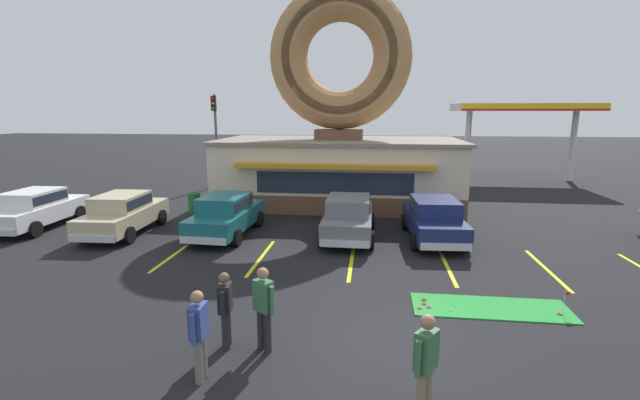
% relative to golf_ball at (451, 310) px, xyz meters
% --- Properties ---
extents(ground_plane, '(160.00, 160.00, 0.00)m').
position_rel_golf_ball_xyz_m(ground_plane, '(-1.69, -1.69, -0.05)').
color(ground_plane, black).
extents(donut_shop_building, '(12.30, 6.75, 10.96)m').
position_rel_golf_ball_xyz_m(donut_shop_building, '(-3.69, 12.25, 3.69)').
color(donut_shop_building, brown).
rests_on(donut_shop_building, ground).
extents(putting_mat, '(3.78, 1.29, 0.03)m').
position_rel_golf_ball_xyz_m(putting_mat, '(1.01, 0.32, -0.04)').
color(putting_mat, green).
rests_on(putting_mat, ground).
extents(mini_donut_near_left, '(0.13, 0.13, 0.04)m').
position_rel_golf_ball_xyz_m(mini_donut_near_left, '(-0.59, 0.30, -0.00)').
color(mini_donut_near_left, '#A5724C').
rests_on(mini_donut_near_left, putting_mat).
extents(mini_donut_near_right, '(0.13, 0.13, 0.04)m').
position_rel_golf_ball_xyz_m(mini_donut_near_right, '(-0.73, 0.04, -0.00)').
color(mini_donut_near_right, '#D8667F').
rests_on(mini_donut_near_right, putting_mat).
extents(mini_donut_mid_left, '(0.13, 0.13, 0.04)m').
position_rel_golf_ball_xyz_m(mini_donut_mid_left, '(-0.50, 0.13, -0.00)').
color(mini_donut_mid_left, '#D8667F').
rests_on(mini_donut_mid_left, putting_mat).
extents(mini_donut_mid_centre, '(0.13, 0.13, 0.04)m').
position_rel_golf_ball_xyz_m(mini_donut_mid_centre, '(-0.57, 0.53, -0.00)').
color(mini_donut_mid_centre, brown).
rests_on(mini_donut_mid_centre, putting_mat).
extents(mini_donut_mid_right, '(0.13, 0.13, 0.04)m').
position_rel_golf_ball_xyz_m(mini_donut_mid_right, '(2.54, 0.13, -0.00)').
color(mini_donut_mid_right, '#D8667F').
rests_on(mini_donut_mid_right, putting_mat).
extents(golf_ball, '(0.04, 0.04, 0.04)m').
position_rel_golf_ball_xyz_m(golf_ball, '(0.00, 0.00, 0.00)').
color(golf_ball, white).
rests_on(golf_ball, putting_mat).
extents(putting_flag_pin, '(0.13, 0.01, 0.55)m').
position_rel_golf_ball_xyz_m(putting_flag_pin, '(2.69, 0.23, 0.39)').
color(putting_flag_pin, silver).
rests_on(putting_flag_pin, putting_mat).
extents(car_champagne, '(2.15, 4.64, 1.60)m').
position_rel_golf_ball_xyz_m(car_champagne, '(-11.69, 5.47, 0.82)').
color(car_champagne, '#BCAD89').
rests_on(car_champagne, ground).
extents(car_grey, '(1.98, 4.56, 1.60)m').
position_rel_golf_ball_xyz_m(car_grey, '(-2.82, 5.97, 0.82)').
color(car_grey, slate).
rests_on(car_grey, ground).
extents(car_white, '(2.10, 4.62, 1.60)m').
position_rel_golf_ball_xyz_m(car_white, '(-15.72, 5.78, 0.82)').
color(car_white, silver).
rests_on(car_white, ground).
extents(car_navy, '(2.17, 4.65, 1.60)m').
position_rel_golf_ball_xyz_m(car_navy, '(0.37, 6.05, 0.82)').
color(car_navy, navy).
rests_on(car_navy, ground).
extents(car_teal, '(2.12, 4.62, 1.60)m').
position_rel_golf_ball_xyz_m(car_teal, '(-7.57, 5.73, 0.82)').
color(car_teal, '#196066').
rests_on(car_teal, ground).
extents(pedestrian_blue_sweater_man, '(0.24, 0.60, 1.71)m').
position_rel_golf_ball_xyz_m(pedestrian_blue_sweater_man, '(-4.94, -3.28, 0.90)').
color(pedestrian_blue_sweater_man, slate).
rests_on(pedestrian_blue_sweater_man, ground).
extents(pedestrian_hooded_kid, '(0.29, 0.59, 1.61)m').
position_rel_golf_ball_xyz_m(pedestrian_hooded_kid, '(-4.85, -2.16, 0.84)').
color(pedestrian_hooded_kid, '#232328').
rests_on(pedestrian_hooded_kid, ground).
extents(pedestrian_leather_jacket_man, '(0.41, 0.51, 1.77)m').
position_rel_golf_ball_xyz_m(pedestrian_leather_jacket_man, '(-1.08, -3.82, 0.94)').
color(pedestrian_leather_jacket_man, '#7F7056').
rests_on(pedestrian_leather_jacket_man, ground).
extents(pedestrian_clipboard_woman, '(0.51, 0.41, 1.77)m').
position_rel_golf_ball_xyz_m(pedestrian_clipboard_woman, '(-4.05, -2.19, 0.94)').
color(pedestrian_clipboard_woman, '#232328').
rests_on(pedestrian_clipboard_woman, ground).
extents(trash_bin, '(0.57, 0.57, 0.97)m').
position_rel_golf_ball_xyz_m(trash_bin, '(-10.32, 9.10, 0.45)').
color(trash_bin, '#1E662D').
rests_on(trash_bin, ground).
extents(traffic_light_pole, '(0.28, 0.47, 5.80)m').
position_rel_golf_ball_xyz_m(traffic_light_pole, '(-11.81, 16.31, 3.66)').
color(traffic_light_pole, '#595B60').
rests_on(traffic_light_pole, ground).
extents(gas_station_canopy, '(9.00, 4.46, 5.30)m').
position_rel_golf_ball_xyz_m(gas_station_canopy, '(8.19, 21.52, 4.81)').
color(gas_station_canopy, silver).
rests_on(gas_station_canopy, ground).
extents(parking_stripe_far_left, '(0.12, 3.60, 0.01)m').
position_rel_golf_ball_xyz_m(parking_stripe_far_left, '(-8.56, 3.31, -0.05)').
color(parking_stripe_far_left, yellow).
rests_on(parking_stripe_far_left, ground).
extents(parking_stripe_left, '(0.12, 3.60, 0.01)m').
position_rel_golf_ball_xyz_m(parking_stripe_left, '(-5.56, 3.31, -0.05)').
color(parking_stripe_left, yellow).
rests_on(parking_stripe_left, ground).
extents(parking_stripe_mid_left, '(0.12, 3.60, 0.01)m').
position_rel_golf_ball_xyz_m(parking_stripe_mid_left, '(-2.56, 3.31, -0.05)').
color(parking_stripe_mid_left, yellow).
rests_on(parking_stripe_mid_left, ground).
extents(parking_stripe_centre, '(0.12, 3.60, 0.01)m').
position_rel_golf_ball_xyz_m(parking_stripe_centre, '(0.44, 3.31, -0.05)').
color(parking_stripe_centre, yellow).
rests_on(parking_stripe_centre, ground).
extents(parking_stripe_mid_right, '(0.12, 3.60, 0.01)m').
position_rel_golf_ball_xyz_m(parking_stripe_mid_right, '(3.44, 3.31, -0.05)').
color(parking_stripe_mid_right, yellow).
rests_on(parking_stripe_mid_right, ground).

